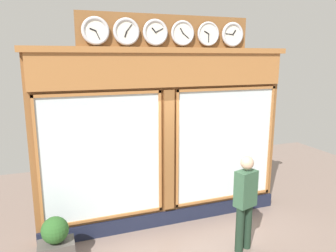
# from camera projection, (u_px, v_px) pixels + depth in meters

# --- Properties ---
(shop_facade) EXTENTS (5.00, 0.42, 4.02)m
(shop_facade) POSITION_uv_depth(u_px,v_px,m) (166.00, 136.00, 6.22)
(shop_facade) COLOR brown
(shop_facade) RESTS_ON ground_plane
(pedestrian) EXTENTS (0.41, 0.31, 1.69)m
(pedestrian) POSITION_uv_depth(u_px,v_px,m) (245.00, 200.00, 5.42)
(pedestrian) COLOR #1C2F21
(pedestrian) RESTS_ON ground_plane
(planter_shrub) EXTENTS (0.42, 0.42, 0.42)m
(planter_shrub) POSITION_uv_depth(u_px,v_px,m) (55.00, 230.00, 5.03)
(planter_shrub) COLOR #285623
(planter_shrub) RESTS_ON planter_box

